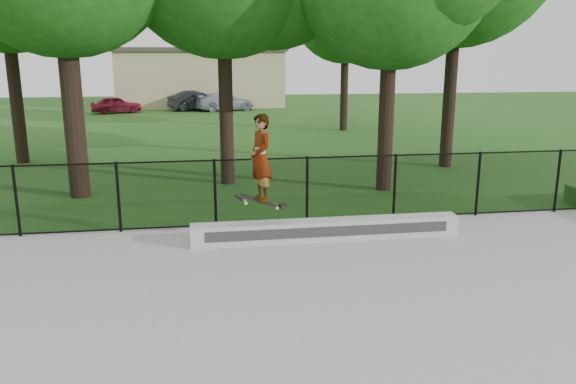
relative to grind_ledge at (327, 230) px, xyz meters
The scene contains 9 objects.
ground 4.71m from the grind_ledge, 92.25° to the right, with size 100.00×100.00×0.00m, color #205919.
concrete_slab 4.71m from the grind_ledge, 92.25° to the right, with size 14.00×12.00×0.06m, color #969792.
grind_ledge is the anchor object (origin of this frame).
car_a 29.41m from the grind_ledge, 105.48° to the left, with size 1.32×3.26×1.12m, color maroon.
car_b 29.69m from the grind_ledge, 94.75° to the left, with size 1.43×3.71×1.35m, color black.
car_c 29.02m from the grind_ledge, 91.20° to the left, with size 1.69×3.81×1.20m, color #999BAD.
skater_airborne 2.01m from the grind_ledge, behind, with size 0.80×0.70×1.88m.
chainlink_fence 1.33m from the grind_ledge, 98.74° to the left, with size 16.06×0.06×1.50m.
distant_building 33.43m from the grind_ledge, 93.75° to the left, with size 12.40×6.40×4.30m.
Camera 1 is at (-2.29, -5.82, 3.65)m, focal length 35.00 mm.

